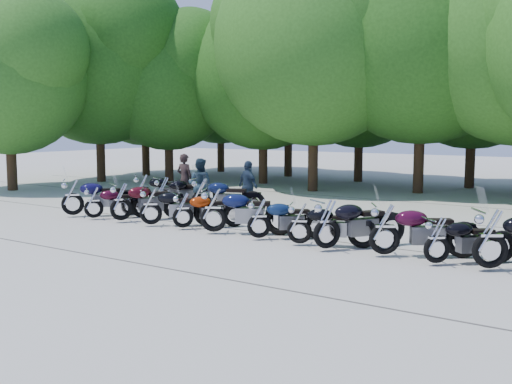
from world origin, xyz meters
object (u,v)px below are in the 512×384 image
Objects in this scene: motorcycle_12 at (143,189)px; motorcycle_14 at (201,194)px; motorcycle_5 at (213,208)px; motorcycle_10 at (437,239)px; motorcycle_1 at (94,201)px; rider_2 at (248,186)px; motorcycle_2 at (121,200)px; motorcycle_4 at (183,209)px; motorcycle_9 at (385,227)px; motorcycle_6 at (259,217)px; motorcycle_13 at (163,192)px; motorcycle_8 at (327,222)px; motorcycle_0 at (72,196)px; motorcycle_3 at (151,205)px; motorcycle_11 at (491,236)px; motorcycle_7 at (300,222)px; rider_0 at (185,179)px; rider_1 at (200,185)px.

motorcycle_12 is 2.91m from motorcycle_14.
motorcycle_5 reaches higher than motorcycle_12.
motorcycle_10 is 0.88× the size of motorcycle_12.
motorcycle_1 is 0.82× the size of motorcycle_5.
rider_2 reaches higher than motorcycle_12.
motorcycle_4 is at bearing -150.03° from motorcycle_2.
motorcycle_6 is at bearing 57.11° from motorcycle_9.
motorcycle_13 reaches higher than motorcycle_1.
motorcycle_6 is 2.05m from motorcycle_8.
motorcycle_0 is 1.00× the size of motorcycle_8.
motorcycle_4 is at bearing -138.57° from motorcycle_1.
motorcycle_11 is at bearing -126.85° from motorcycle_3.
motorcycle_3 reaches higher than motorcycle_6.
motorcycle_6 is at bearing 27.40° from motorcycle_8.
motorcycle_6 is (6.06, 0.13, 0.02)m from motorcycle_1.
motorcycle_6 is 4.61m from motorcycle_10.
motorcycle_9 is 9.40m from motorcycle_13.
motorcycle_8 and motorcycle_14 have the same top height.
motorcycle_11 is (8.25, -0.21, 0.13)m from motorcycle_4.
motorcycle_13 is (-4.17, 2.53, -0.05)m from motorcycle_5.
motorcycle_7 reaches higher than motorcycle_1.
motorcycle_4 is 5.00m from motorcycle_12.
motorcycle_1 is 2.99m from motorcycle_12.
motorcycle_3 is at bearing 44.88° from motorcycle_4.
motorcycle_8 is 1.36m from motorcycle_9.
motorcycle_9 is (8.36, -0.06, 0.00)m from motorcycle_2.
motorcycle_10 is 11.57m from rider_0.
motorcycle_13 is at bearing -47.71° from motorcycle_2.
rider_0 reaches higher than motorcycle_5.
motorcycle_0 is 1.19× the size of motorcycle_10.
rider_1 is (1.52, -0.99, -0.04)m from rider_0.
rider_0 is at bearing 31.38° from motorcycle_14.
motorcycle_13 is 1.33× the size of rider_2.
motorcycle_0 is at bearing 40.09° from motorcycle_1.
motorcycle_11 reaches higher than motorcycle_5.
motorcycle_11 is (10.60, -0.11, 0.04)m from motorcycle_2.
motorcycle_0 is at bearing 67.86° from rider_2.
motorcycle_5 is 1.06× the size of motorcycle_12.
motorcycle_2 is 8.36m from motorcycle_9.
motorcycle_9 reaches higher than motorcycle_7.
motorcycle_11 is at bearing -143.44° from motorcycle_4.
motorcycle_0 is 1.36× the size of rider_1.
rider_0 is at bearing 23.03° from motorcycle_10.
motorcycle_4 is at bearing -173.40° from motorcycle_12.
motorcycle_13 is at bearing 41.89° from motorcycle_11.
motorcycle_11 is at bearing -144.80° from motorcycle_8.
rider_1 is at bearing 14.91° from motorcycle_5.
motorcycle_4 is at bearing 56.96° from motorcycle_9.
rider_0 is at bearing -59.45° from motorcycle_0.
rider_0 reaches higher than motorcycle_10.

